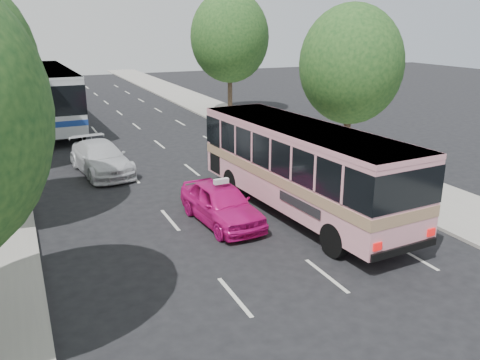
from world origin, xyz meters
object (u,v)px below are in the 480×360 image
pink_bus (300,160)px  white_pickup (101,158)px  pink_taxi (221,203)px  tour_coach_rear (36,78)px  tour_coach_front (48,92)px

pink_bus → white_pickup: 10.54m
pink_taxi → white_pickup: size_ratio=0.85×
pink_bus → tour_coach_rear: 36.96m
pink_bus → white_pickup: size_ratio=2.10×
pink_bus → white_pickup: (-5.95, 8.59, -1.37)m
pink_bus → tour_coach_rear: size_ratio=0.98×
pink_taxi → tour_coach_rear: (-4.26, 35.89, 1.23)m
pink_taxi → tour_coach_front: bearing=97.4°
pink_bus → tour_coach_front: size_ratio=0.79×
white_pickup → tour_coach_rear: bearing=85.5°
pink_bus → tour_coach_front: 22.29m
pink_bus → white_pickup: pink_bus is taller
pink_taxi → tour_coach_rear: size_ratio=0.40×
tour_coach_front → tour_coach_rear: 15.18m
pink_taxi → white_pickup: bearing=105.2°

